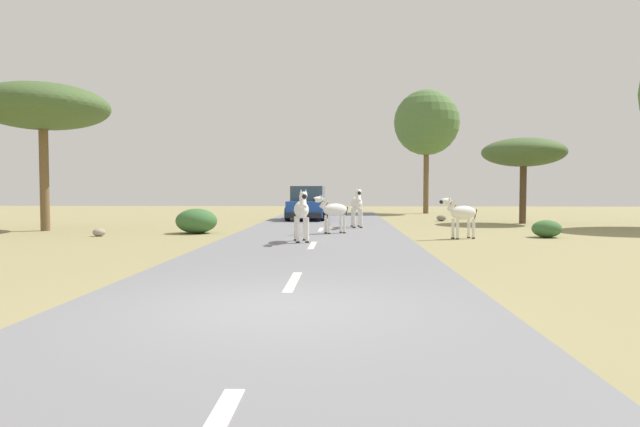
% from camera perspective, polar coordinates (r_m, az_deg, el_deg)
% --- Properties ---
extents(ground_plane, '(90.00, 90.00, 0.00)m').
position_cam_1_polar(ground_plane, '(7.41, -4.91, -10.11)').
color(ground_plane, '#8E8456').
extents(road, '(6.00, 64.00, 0.05)m').
position_cam_1_polar(road, '(7.39, -4.28, -9.93)').
color(road, slate).
rests_on(road, ground_plane).
extents(lane_markings, '(0.16, 56.00, 0.01)m').
position_cam_1_polar(lane_markings, '(6.42, -5.33, -11.60)').
color(lane_markings, silver).
rests_on(lane_markings, road).
extents(zebra_0, '(0.54, 1.74, 1.64)m').
position_cam_1_polar(zebra_0, '(22.47, 3.88, 1.03)').
color(zebra_0, silver).
rests_on(zebra_0, road).
extents(zebra_1, '(1.33, 0.94, 1.38)m').
position_cam_1_polar(zebra_1, '(19.34, 1.38, 0.33)').
color(zebra_1, silver).
rests_on(zebra_1, road).
extents(zebra_2, '(0.61, 1.67, 1.58)m').
position_cam_1_polar(zebra_2, '(16.21, -1.94, 0.31)').
color(zebra_2, silver).
rests_on(zebra_2, road).
extents(zebra_3, '(1.39, 0.84, 1.40)m').
position_cam_1_polar(zebra_3, '(18.37, 14.56, 0.01)').
color(zebra_3, silver).
rests_on(zebra_3, ground_plane).
extents(car_0, '(2.11, 4.39, 1.74)m').
position_cam_1_polar(car_0, '(28.47, -1.28, 0.99)').
color(car_0, '#1E479E').
rests_on(car_0, road).
extents(tree_2, '(3.86, 3.86, 4.05)m').
position_cam_1_polar(tree_2, '(27.56, 20.52, 5.96)').
color(tree_2, '#4C3823').
rests_on(tree_2, ground_plane).
extents(tree_3, '(5.00, 5.00, 5.70)m').
position_cam_1_polar(tree_3, '(24.05, -27.01, 9.84)').
color(tree_3, brown).
rests_on(tree_3, ground_plane).
extents(tree_4, '(4.35, 4.35, 8.26)m').
position_cam_1_polar(tree_4, '(37.57, 11.08, 9.29)').
color(tree_4, brown).
rests_on(tree_4, ground_plane).
extents(bush_1, '(1.52, 1.37, 0.91)m').
position_cam_1_polar(bush_1, '(20.58, -12.79, -0.77)').
color(bush_1, '#386633').
rests_on(bush_1, ground_plane).
extents(bush_2, '(0.98, 0.88, 0.59)m').
position_cam_1_polar(bush_2, '(19.88, 22.62, -1.48)').
color(bush_2, '#386633').
rests_on(bush_2, ground_plane).
extents(rock_0, '(0.43, 0.38, 0.27)m').
position_cam_1_polar(rock_0, '(20.32, -22.10, -1.84)').
color(rock_0, gray).
rests_on(rock_0, ground_plane).
extents(rock_2, '(0.49, 0.37, 0.31)m').
position_cam_1_polar(rock_2, '(28.47, 12.58, -0.47)').
color(rock_2, gray).
rests_on(rock_2, ground_plane).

